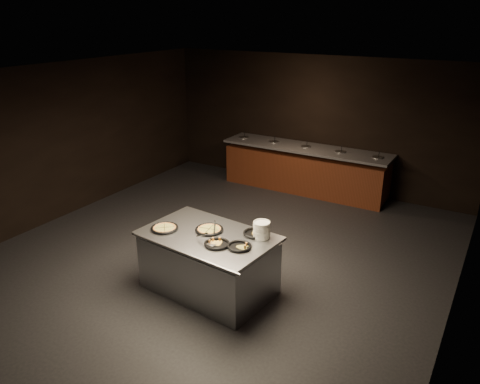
{
  "coord_description": "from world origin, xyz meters",
  "views": [
    {
      "loc": [
        3.76,
        -5.57,
        3.75
      ],
      "look_at": [
        0.28,
        0.3,
        1.1
      ],
      "focal_mm": 35.0,
      "sensor_mm": 36.0,
      "label": 1
    }
  ],
  "objects_px": {
    "plate_stack": "(262,230)",
    "pan_veggie_whole": "(165,228)",
    "pan_cheese_whole": "(209,229)",
    "serving_counter": "(209,263)"
  },
  "relations": [
    {
      "from": "pan_veggie_whole",
      "to": "pan_cheese_whole",
      "type": "height_order",
      "value": "same"
    },
    {
      "from": "serving_counter",
      "to": "pan_cheese_whole",
      "type": "relative_size",
      "value": 4.88
    },
    {
      "from": "plate_stack",
      "to": "pan_veggie_whole",
      "type": "height_order",
      "value": "plate_stack"
    },
    {
      "from": "plate_stack",
      "to": "pan_cheese_whole",
      "type": "distance_m",
      "value": 0.76
    },
    {
      "from": "plate_stack",
      "to": "pan_veggie_whole",
      "type": "relative_size",
      "value": 0.6
    },
    {
      "from": "plate_stack",
      "to": "pan_veggie_whole",
      "type": "distance_m",
      "value": 1.39
    },
    {
      "from": "serving_counter",
      "to": "pan_veggie_whole",
      "type": "height_order",
      "value": "pan_veggie_whole"
    },
    {
      "from": "serving_counter",
      "to": "pan_cheese_whole",
      "type": "height_order",
      "value": "pan_cheese_whole"
    },
    {
      "from": "plate_stack",
      "to": "pan_cheese_whole",
      "type": "height_order",
      "value": "plate_stack"
    },
    {
      "from": "plate_stack",
      "to": "pan_cheese_whole",
      "type": "bearing_deg",
      "value": -165.59
    }
  ]
}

